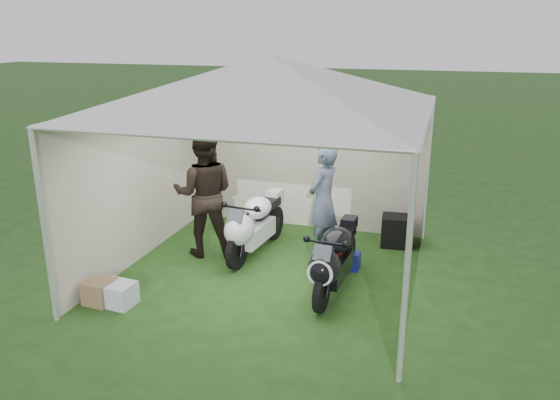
# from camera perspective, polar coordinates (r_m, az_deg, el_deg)

# --- Properties ---
(ground) EXTENTS (80.00, 80.00, 0.00)m
(ground) POSITION_cam_1_polar(r_m,az_deg,el_deg) (7.81, -1.15, -7.53)
(ground) COLOR #1B3A13
(ground) RESTS_ON ground
(canopy_tent) EXTENTS (5.66, 5.66, 3.00)m
(canopy_tent) POSITION_cam_1_polar(r_m,az_deg,el_deg) (7.14, -1.20, 11.64)
(canopy_tent) COLOR silver
(canopy_tent) RESTS_ON ground
(motorcycle_white) EXTENTS (0.53, 1.83, 0.90)m
(motorcycle_white) POSITION_cam_1_polar(r_m,az_deg,el_deg) (8.19, -2.81, -2.50)
(motorcycle_white) COLOR black
(motorcycle_white) RESTS_ON ground
(motorcycle_black) EXTENTS (0.46, 1.77, 0.87)m
(motorcycle_black) POSITION_cam_1_polar(r_m,az_deg,el_deg) (7.07, 5.64, -6.10)
(motorcycle_black) COLOR black
(motorcycle_black) RESTS_ON ground
(paddock_stand) EXTENTS (0.35, 0.23, 0.25)m
(paddock_stand) POSITION_cam_1_polar(r_m,az_deg,el_deg) (7.93, 7.11, -6.27)
(paddock_stand) COLOR #1C21A9
(paddock_stand) RESTS_ON ground
(person_dark_jacket) EXTENTS (1.11, 0.97, 1.92)m
(person_dark_jacket) POSITION_cam_1_polar(r_m,az_deg,el_deg) (8.18, -7.92, 0.67)
(person_dark_jacket) COLOR black
(person_dark_jacket) RESTS_ON ground
(person_blue_jacket) EXTENTS (0.57, 0.71, 1.68)m
(person_blue_jacket) POSITION_cam_1_polar(r_m,az_deg,el_deg) (8.21, 4.53, -0.02)
(person_blue_jacket) COLOR #505B74
(person_blue_jacket) RESTS_ON ground
(equipment_box) EXTENTS (0.52, 0.43, 0.49)m
(equipment_box) POSITION_cam_1_polar(r_m,az_deg,el_deg) (8.82, 12.15, -3.18)
(equipment_box) COLOR black
(equipment_box) RESTS_ON ground
(crate_0) EXTENTS (0.46, 0.37, 0.29)m
(crate_0) POSITION_cam_1_polar(r_m,az_deg,el_deg) (7.19, -16.65, -9.38)
(crate_0) COLOR #B8BDC1
(crate_0) RESTS_ON ground
(crate_1) EXTENTS (0.37, 0.37, 0.30)m
(crate_1) POSITION_cam_1_polar(r_m,az_deg,el_deg) (7.30, -18.30, -9.06)
(crate_1) COLOR brown
(crate_1) RESTS_ON ground
(crate_2) EXTENTS (0.35, 0.31, 0.21)m
(crate_2) POSITION_cam_1_polar(r_m,az_deg,el_deg) (7.28, -16.79, -9.37)
(crate_2) COLOR silver
(crate_2) RESTS_ON ground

